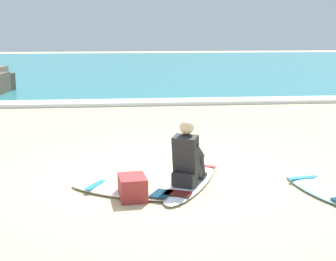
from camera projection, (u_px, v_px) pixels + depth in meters
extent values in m
plane|color=#CCB584|center=(159.00, 177.00, 7.77)|extent=(80.00, 80.00, 0.00)
cube|color=teal|center=(127.00, 67.00, 28.39)|extent=(80.00, 28.00, 0.10)
cube|color=white|center=(138.00, 102.00, 15.06)|extent=(80.00, 0.90, 0.11)
ellipsoid|color=silver|center=(192.00, 179.00, 7.54)|extent=(1.43, 2.43, 0.07)
cube|color=red|center=(202.00, 165.00, 8.17)|extent=(0.48, 0.28, 0.01)
cube|color=#4A1311|center=(178.00, 193.00, 6.81)|extent=(0.43, 0.36, 0.01)
cube|color=#232326|center=(185.00, 178.00, 7.12)|extent=(0.40, 0.38, 0.20)
cylinder|color=#232326|center=(182.00, 164.00, 7.30)|extent=(0.32, 0.43, 0.43)
cylinder|color=#232326|center=(186.00, 163.00, 7.50)|extent=(0.22, 0.29, 0.42)
cube|color=#232326|center=(187.00, 174.00, 7.60)|extent=(0.19, 0.24, 0.05)
cylinder|color=#232326|center=(195.00, 166.00, 7.23)|extent=(0.32, 0.43, 0.43)
cylinder|color=#232326|center=(200.00, 164.00, 7.42)|extent=(0.22, 0.29, 0.42)
cube|color=#232326|center=(202.00, 176.00, 7.52)|extent=(0.19, 0.24, 0.05)
cube|color=#232326|center=(186.00, 154.00, 7.09)|extent=(0.44, 0.41, 0.57)
sphere|color=beige|center=(187.00, 127.00, 7.04)|extent=(0.21, 0.21, 0.21)
cylinder|color=#232326|center=(180.00, 149.00, 7.27)|extent=(0.26, 0.39, 0.31)
cylinder|color=#232326|center=(198.00, 151.00, 7.17)|extent=(0.26, 0.39, 0.31)
ellipsoid|color=#EFE5C6|center=(125.00, 191.00, 7.00)|extent=(1.76, 1.26, 0.07)
cube|color=#1E7FB7|center=(95.00, 185.00, 7.17)|extent=(0.31, 0.47, 0.01)
cube|color=#0A2C40|center=(161.00, 194.00, 6.79)|extent=(0.38, 0.43, 0.01)
ellipsoid|color=#9ED1E5|center=(322.00, 190.00, 7.08)|extent=(0.85, 1.78, 0.07)
cube|color=#1E7FB7|center=(303.00, 177.00, 7.52)|extent=(0.49, 0.19, 0.01)
cube|color=maroon|center=(133.00, 188.00, 6.77)|extent=(0.41, 0.51, 0.32)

